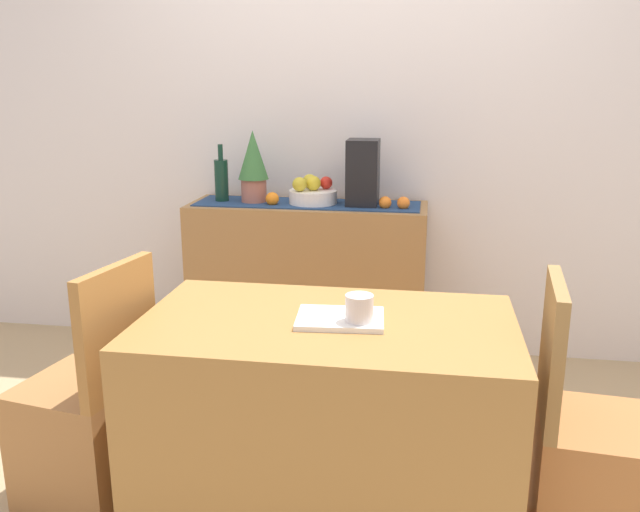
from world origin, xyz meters
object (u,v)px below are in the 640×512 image
object	(u,v)px
chair_by_corner	(594,473)
coffee_maker	(363,173)
wine_bottle	(221,180)
sideboard_console	(308,283)
fruit_bowl	(313,197)
dining_table	(327,422)
open_book	(340,319)
coffee_cup	(359,311)
chair_near_window	(89,429)
potted_plant	(253,164)

from	to	relation	value
chair_by_corner	coffee_maker	bearing A→B (deg)	123.55
wine_bottle	sideboard_console	bearing A→B (deg)	-0.00
fruit_bowl	dining_table	xyz separation A→B (m)	(0.28, -1.36, -0.54)
sideboard_console	fruit_bowl	distance (m)	0.47
open_book	chair_by_corner	xyz separation A→B (m)	(0.83, 0.01, -0.48)
coffee_cup	chair_near_window	bearing A→B (deg)	177.86
coffee_maker	open_book	distance (m)	1.39
fruit_bowl	coffee_cup	xyz separation A→B (m)	(0.39, -1.40, -0.11)
sideboard_console	potted_plant	distance (m)	0.70
fruit_bowl	open_book	bearing A→B (deg)	-76.58
fruit_bowl	coffee_maker	world-z (taller)	coffee_maker
dining_table	fruit_bowl	bearing A→B (deg)	101.69
fruit_bowl	open_book	world-z (taller)	fruit_bowl
chair_near_window	dining_table	bearing A→B (deg)	0.19
open_book	coffee_cup	bearing A→B (deg)	-33.37
coffee_cup	coffee_maker	bearing A→B (deg)	95.37
sideboard_console	open_book	distance (m)	1.44
fruit_bowl	chair_near_window	distance (m)	1.62
fruit_bowl	coffee_cup	world-z (taller)	fruit_bowl
dining_table	chair_by_corner	bearing A→B (deg)	0.10
fruit_bowl	coffee_maker	distance (m)	0.29
chair_by_corner	potted_plant	bearing A→B (deg)	137.40
fruit_bowl	chair_near_window	bearing A→B (deg)	-113.67
wine_bottle	chair_near_window	distance (m)	1.54
open_book	potted_plant	bearing A→B (deg)	110.90
wine_bottle	coffee_maker	world-z (taller)	coffee_maker
dining_table	chair_by_corner	xyz separation A→B (m)	(0.88, 0.00, -0.10)
wine_bottle	fruit_bowl	bearing A→B (deg)	-0.00
chair_near_window	fruit_bowl	bearing A→B (deg)	66.33
dining_table	chair_by_corner	world-z (taller)	chair_by_corner
potted_plant	coffee_cup	world-z (taller)	potted_plant
fruit_bowl	potted_plant	size ratio (longest dim) A/B	0.66
fruit_bowl	chair_by_corner	size ratio (longest dim) A/B	0.28
potted_plant	chair_by_corner	size ratio (longest dim) A/B	0.42
sideboard_console	dining_table	bearing A→B (deg)	-77.12
sideboard_console	chair_by_corner	world-z (taller)	chair_by_corner
chair_near_window	sideboard_console	bearing A→B (deg)	67.39
chair_near_window	chair_by_corner	world-z (taller)	same
open_book	chair_by_corner	distance (m)	0.96
sideboard_console	open_book	bearing A→B (deg)	-75.40
fruit_bowl	wine_bottle	size ratio (longest dim) A/B	0.82
fruit_bowl	chair_by_corner	bearing A→B (deg)	-49.51
potted_plant	dining_table	size ratio (longest dim) A/B	0.31
wine_bottle	open_book	size ratio (longest dim) A/B	1.09
wine_bottle	chair_by_corner	size ratio (longest dim) A/B	0.34
sideboard_console	fruit_bowl	size ratio (longest dim) A/B	4.99
wine_bottle	coffee_cup	xyz separation A→B (m)	(0.88, -1.40, -0.19)
open_book	chair_by_corner	bearing A→B (deg)	-3.99
open_book	coffee_cup	xyz separation A→B (m)	(0.07, -0.04, 0.04)
coffee_maker	coffee_cup	distance (m)	1.42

